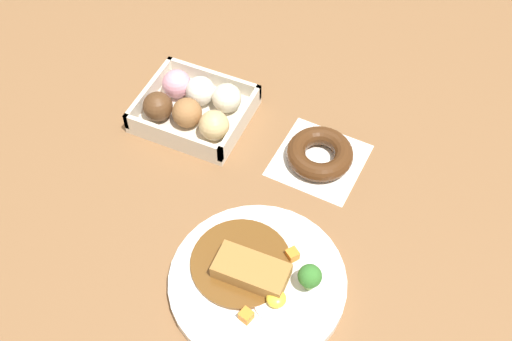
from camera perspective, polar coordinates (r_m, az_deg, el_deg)
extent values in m
plane|color=brown|center=(0.99, 0.55, -4.42)|extent=(1.60, 1.60, 0.00)
cylinder|color=white|center=(0.92, 0.14, -10.04)|extent=(0.26, 0.26, 0.02)
cylinder|color=brown|center=(0.93, -1.37, -8.33)|extent=(0.15, 0.15, 0.01)
cube|color=#A87538|center=(0.90, -0.43, -9.03)|extent=(0.11, 0.05, 0.02)
cylinder|color=white|center=(0.90, 1.82, -11.78)|extent=(0.06, 0.06, 0.00)
ellipsoid|color=yellow|center=(0.89, 1.84, -11.50)|extent=(0.03, 0.03, 0.02)
cylinder|color=#8CB766|center=(0.91, 4.80, -10.11)|extent=(0.01, 0.01, 0.02)
sphere|color=#387A2D|center=(0.89, 4.89, -9.49)|extent=(0.03, 0.03, 0.03)
cube|color=orange|center=(0.88, -0.89, -12.98)|extent=(0.02, 0.02, 0.02)
cube|color=orange|center=(0.93, 3.31, -7.60)|extent=(0.02, 0.02, 0.02)
cube|color=beige|center=(1.12, -5.54, 5.04)|extent=(0.19, 0.16, 0.01)
cube|color=beige|center=(1.08, -1.45, 4.40)|extent=(0.01, 0.16, 0.03)
cube|color=beige|center=(1.14, -9.59, 7.04)|extent=(0.01, 0.16, 0.03)
cube|color=beige|center=(1.15, -3.85, 8.33)|extent=(0.19, 0.01, 0.03)
cube|color=beige|center=(1.06, -7.54, 2.99)|extent=(0.19, 0.01, 0.03)
sphere|color=#EFE5C6|center=(1.10, -2.66, 6.56)|extent=(0.05, 0.05, 0.05)
sphere|color=silver|center=(1.12, -5.04, 7.18)|extent=(0.05, 0.05, 0.05)
sphere|color=pink|center=(1.13, -7.17, 7.78)|extent=(0.05, 0.05, 0.05)
sphere|color=#DBB77A|center=(1.06, -3.81, 4.10)|extent=(0.05, 0.05, 0.05)
sphere|color=#9E6B3D|center=(1.08, -6.25, 5.22)|extent=(0.05, 0.05, 0.05)
sphere|color=brown|center=(1.10, -8.87, 5.74)|extent=(0.05, 0.05, 0.05)
cube|color=white|center=(1.06, 5.72, 0.94)|extent=(0.15, 0.15, 0.00)
torus|color=#4C2B14|center=(1.05, 5.79, 1.52)|extent=(0.11, 0.11, 0.03)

